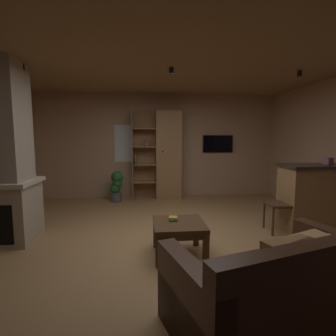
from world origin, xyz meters
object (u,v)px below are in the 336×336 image
object	(u,v)px
coffee_table	(179,229)
dining_chair	(285,200)
leather_couch	(279,291)
wall_mounted_tv	(218,144)
kitchen_bar_counter	(323,197)
table_book_0	(173,220)
potted_floor_plant	(116,185)
tissue_box	(328,161)
table_book_1	(173,218)
bookshelf_cabinet	(165,156)

from	to	relation	value
coffee_table	dining_chair	world-z (taller)	dining_chair
leather_couch	wall_mounted_tv	size ratio (longest dim) A/B	2.36
coffee_table	dining_chair	size ratio (longest dim) A/B	0.71
kitchen_bar_counter	leather_couch	xyz separation A→B (m)	(-1.89, -2.07, -0.24)
table_book_0	potted_floor_plant	distance (m)	3.14
leather_couch	dining_chair	world-z (taller)	dining_chair
tissue_box	coffee_table	size ratio (longest dim) A/B	0.18
tissue_box	potted_floor_plant	xyz separation A→B (m)	(-3.66, 2.27, -0.76)
tissue_box	potted_floor_plant	distance (m)	4.38
leather_couch	table_book_1	distance (m)	1.60
kitchen_bar_counter	table_book_1	size ratio (longest dim) A/B	12.92
dining_chair	tissue_box	bearing A→B (deg)	6.15
wall_mounted_tv	table_book_1	bearing A→B (deg)	-115.09
wall_mounted_tv	leather_couch	bearing A→B (deg)	-100.43
coffee_table	table_book_1	xyz separation A→B (m)	(-0.07, 0.08, 0.12)
kitchen_bar_counter	coffee_table	world-z (taller)	kitchen_bar_counter
kitchen_bar_counter	leather_couch	world-z (taller)	kitchen_bar_counter
potted_floor_plant	wall_mounted_tv	world-z (taller)	wall_mounted_tv
tissue_box	leather_couch	distance (m)	3.00
bookshelf_cabinet	coffee_table	world-z (taller)	bookshelf_cabinet
coffee_table	wall_mounted_tv	distance (m)	3.87
coffee_table	table_book_0	world-z (taller)	table_book_0
leather_couch	potted_floor_plant	size ratio (longest dim) A/B	2.54
coffee_table	dining_chair	bearing A→B (deg)	20.55
leather_couch	tissue_box	bearing A→B (deg)	47.26
kitchen_bar_counter	dining_chair	bearing A→B (deg)	-176.54
kitchen_bar_counter	tissue_box	distance (m)	0.60
potted_floor_plant	kitchen_bar_counter	bearing A→B (deg)	-32.71
wall_mounted_tv	dining_chair	bearing A→B (deg)	-83.24
kitchen_bar_counter	coffee_table	distance (m)	2.62
leather_couch	table_book_0	xyz separation A→B (m)	(-0.69, 1.42, 0.15)
bookshelf_cabinet	dining_chair	distance (m)	3.11
leather_couch	potted_floor_plant	distance (m)	4.71
tissue_box	dining_chair	size ratio (longest dim) A/B	0.13
table_book_0	potted_floor_plant	size ratio (longest dim) A/B	0.15
tissue_box	coffee_table	world-z (taller)	tissue_box
bookshelf_cabinet	kitchen_bar_counter	distance (m)	3.50
kitchen_bar_counter	potted_floor_plant	world-z (taller)	kitchen_bar_counter
kitchen_bar_counter	potted_floor_plant	size ratio (longest dim) A/B	1.92
tissue_box	table_book_1	distance (m)	2.81
table_book_0	wall_mounted_tv	xyz separation A→B (m)	(1.57, 3.36, 0.91)
table_book_0	wall_mounted_tv	bearing A→B (deg)	64.97
bookshelf_cabinet	tissue_box	world-z (taller)	bookshelf_cabinet
table_book_1	wall_mounted_tv	bearing A→B (deg)	64.91
leather_couch	dining_chair	bearing A→B (deg)	59.35
wall_mounted_tv	table_book_0	bearing A→B (deg)	-115.03
table_book_0	wall_mounted_tv	world-z (taller)	wall_mounted_tv
tissue_box	table_book_1	size ratio (longest dim) A/B	1.11
dining_chair	coffee_table	bearing A→B (deg)	-159.45
bookshelf_cabinet	wall_mounted_tv	distance (m)	1.44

